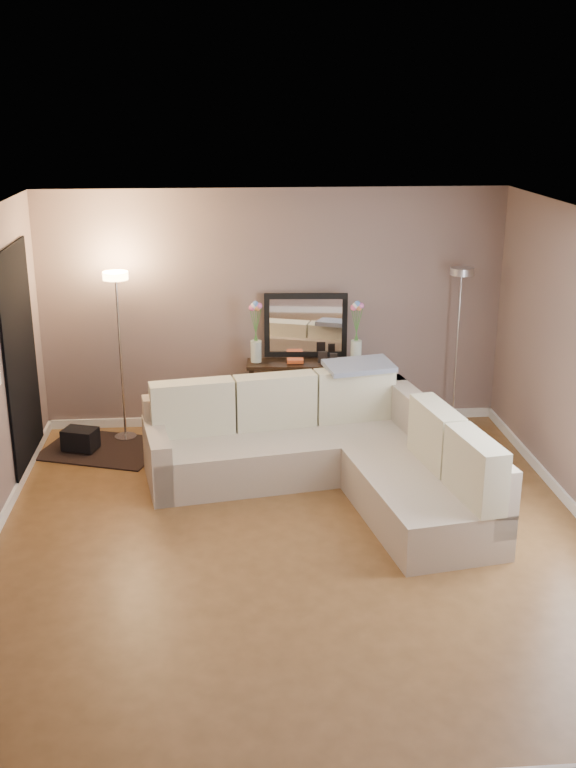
{
  "coord_description": "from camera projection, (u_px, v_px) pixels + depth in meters",
  "views": [
    {
      "loc": [
        -0.57,
        -6.27,
        3.46
      ],
      "look_at": [
        0.0,
        0.8,
        1.1
      ],
      "focal_mm": 40.0,
      "sensor_mm": 36.0,
      "label": 1
    }
  ],
  "objects": [
    {
      "name": "table_decor",
      "position": [
        306.0,
        360.0,
        9.14
      ],
      "size": [
        0.54,
        0.13,
        0.13
      ],
      "color": "#DE5727",
      "rests_on": "console_table"
    },
    {
      "name": "console_table",
      "position": [
        298.0,
        392.0,
        9.29
      ],
      "size": [
        1.29,
        0.43,
        0.78
      ],
      "color": "black",
      "rests_on": "floor"
    },
    {
      "name": "wall_front",
      "position": [
        349.0,
        581.0,
        4.04
      ],
      "size": [
        5.0,
        0.02,
        2.6
      ],
      "primitive_type": "cube",
      "color": "#7A655E",
      "rests_on": "ground"
    },
    {
      "name": "flower_vase_right",
      "position": [
        356.0,
        336.0,
        9.1
      ],
      "size": [
        0.15,
        0.12,
        0.67
      ],
      "color": "silver",
      "rests_on": "console_table"
    },
    {
      "name": "wall_back",
      "position": [
        273.0,
        310.0,
        9.26
      ],
      "size": [
        5.0,
        0.02,
        2.6
      ],
      "primitive_type": "cube",
      "color": "#7A655E",
      "rests_on": "ground"
    },
    {
      "name": "black_bag",
      "position": [
        80.0,
        439.0,
        8.82
      ],
      "size": [
        0.39,
        0.33,
        0.22
      ],
      "primitive_type": "cube",
      "rotation": [
        0.0,
        0.0,
        -0.33
      ],
      "color": "black",
      "rests_on": "charcoal_rug"
    },
    {
      "name": "flower_vase_left",
      "position": [
        256.0,
        336.0,
        9.09
      ],
      "size": [
        0.15,
        0.12,
        0.67
      ],
      "color": "silver",
      "rests_on": "console_table"
    },
    {
      "name": "sectional_sofa",
      "position": [
        333.0,
        452.0,
        7.95
      ],
      "size": [
        3.05,
        2.66,
        0.94
      ],
      "color": "#C0B19C",
      "rests_on": "floor"
    },
    {
      "name": "floor_lamp_lit",
      "position": [
        118.0,
        323.0,
        8.79
      ],
      "size": [
        0.33,
        0.33,
        1.81
      ],
      "color": "silver",
      "rests_on": "floor"
    },
    {
      "name": "ceiling",
      "position": [
        297.0,
        223.0,
        6.24
      ],
      "size": [
        5.0,
        5.5,
        0.01
      ],
      "primitive_type": "cube",
      "color": "white",
      "rests_on": "ground"
    },
    {
      "name": "doorway",
      "position": [
        21.0,
        361.0,
        8.13
      ],
      "size": [
        0.02,
        1.2,
        2.2
      ],
      "primitive_type": "cube",
      "color": "black",
      "rests_on": "ground"
    },
    {
      "name": "leaning_mirror",
      "position": [
        306.0,
        325.0,
        9.22
      ],
      "size": [
        0.9,
        0.1,
        0.7
      ],
      "color": "black",
      "rests_on": "console_table"
    },
    {
      "name": "baseboard_back",
      "position": [
        274.0,
        418.0,
        9.64
      ],
      "size": [
        5.0,
        0.03,
        0.1
      ],
      "primitive_type": "cube",
      "color": "white",
      "rests_on": "ground"
    },
    {
      "name": "floor",
      "position": [
        296.0,
        541.0,
        7.07
      ],
      "size": [
        5.0,
        5.5,
        0.01
      ],
      "primitive_type": "cube",
      "color": "brown",
      "rests_on": "ground"
    },
    {
      "name": "floor_lamp_unlit",
      "position": [
        459.0,
        316.0,
        9.19
      ],
      "size": [
        0.25,
        0.25,
        1.78
      ],
      "color": "silver",
      "rests_on": "floor"
    },
    {
      "name": "throw_blanket",
      "position": [
        359.0,
        366.0,
        8.47
      ],
      "size": [
        0.74,
        0.53,
        0.09
      ],
      "primitive_type": "cube",
      "rotation": [
        0.1,
        0.0,
        0.22
      ],
      "color": "#7E8AA3",
      "rests_on": "sectional_sofa"
    },
    {
      "name": "charcoal_rug",
      "position": [
        103.0,
        449.0,
        8.9
      ],
      "size": [
        1.41,
        1.22,
        0.02
      ],
      "primitive_type": "cube",
      "rotation": [
        0.0,
        0.0,
        -0.33
      ],
      "color": "black",
      "rests_on": "floor"
    }
  ]
}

